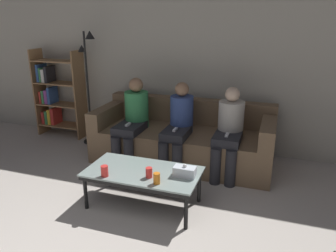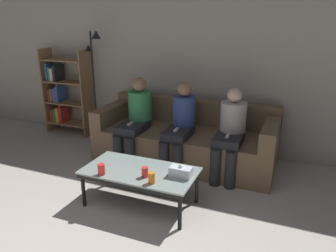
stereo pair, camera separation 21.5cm
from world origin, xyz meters
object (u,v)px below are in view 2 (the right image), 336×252
(seated_person_mid_left, at_px, (180,124))
(seated_person_mid_right, at_px, (231,130))
(coffee_table, at_px, (140,173))
(tissue_box, at_px, (181,172))
(cup_far_center, at_px, (152,178))
(couch, at_px, (186,140))
(cup_near_left, at_px, (145,172))
(cup_near_right, at_px, (101,169))
(seated_person_left_end, at_px, (136,117))
(bookshelf, at_px, (63,94))
(standing_lamp, at_px, (95,75))

(seated_person_mid_left, xyz_separation_m, seated_person_mid_right, (0.65, 0.01, -0.00))
(coffee_table, relative_size, tissue_box, 5.38)
(cup_far_center, xyz_separation_m, tissue_box, (0.21, 0.24, -0.00))
(seated_person_mid_right, bearing_deg, tissue_box, -104.98)
(couch, bearing_deg, coffee_table, -93.00)
(couch, bearing_deg, cup_near_left, -87.94)
(couch, xyz_separation_m, cup_near_right, (-0.38, -1.50, 0.16))
(couch, xyz_separation_m, seated_person_mid_left, (0.00, -0.23, 0.30))
(tissue_box, distance_m, seated_person_left_end, 1.45)
(bookshelf, bearing_deg, seated_person_mid_left, -13.76)
(standing_lamp, bearing_deg, seated_person_mid_right, -10.56)
(cup_near_left, bearing_deg, seated_person_left_end, 121.15)
(seated_person_left_end, distance_m, seated_person_mid_left, 0.65)
(cup_near_left, bearing_deg, cup_near_right, -164.28)
(cup_far_center, xyz_separation_m, seated_person_mid_right, (0.48, 1.26, 0.14))
(couch, bearing_deg, bookshelf, 171.77)
(cup_near_left, xyz_separation_m, seated_person_mid_right, (0.60, 1.16, 0.14))
(cup_near_right, relative_size, seated_person_mid_right, 0.10)
(cup_near_left, distance_m, bookshelf, 2.94)
(seated_person_mid_right, bearing_deg, seated_person_left_end, -179.75)
(seated_person_left_end, bearing_deg, bookshelf, 161.52)
(bookshelf, height_order, standing_lamp, standing_lamp)
(cup_far_center, bearing_deg, seated_person_mid_right, 69.02)
(cup_near_right, height_order, standing_lamp, standing_lamp)
(tissue_box, bearing_deg, seated_person_mid_right, 75.02)
(couch, bearing_deg, cup_far_center, -83.53)
(tissue_box, bearing_deg, cup_near_right, -160.87)
(coffee_table, height_order, seated_person_mid_left, seated_person_mid_left)
(cup_far_center, bearing_deg, seated_person_left_end, 123.14)
(tissue_box, bearing_deg, coffee_table, -176.72)
(tissue_box, height_order, standing_lamp, standing_lamp)
(cup_far_center, bearing_deg, cup_near_left, 141.17)
(coffee_table, height_order, seated_person_mid_right, seated_person_mid_right)
(cup_near_right, relative_size, cup_far_center, 1.03)
(bookshelf, distance_m, seated_person_mid_left, 2.40)
(seated_person_mid_left, distance_m, seated_person_mid_right, 0.65)
(cup_far_center, xyz_separation_m, standing_lamp, (-1.74, 1.67, 0.61))
(tissue_box, bearing_deg, cup_near_left, -156.60)
(cup_near_left, xyz_separation_m, seated_person_left_end, (-0.70, 1.16, 0.16))
(coffee_table, distance_m, seated_person_left_end, 1.22)
(cup_far_center, height_order, tissue_box, tissue_box)
(couch, xyz_separation_m, coffee_table, (-0.07, -1.26, 0.06))
(seated_person_mid_right, bearing_deg, cup_near_left, -117.30)
(tissue_box, bearing_deg, standing_lamp, 143.64)
(cup_near_left, bearing_deg, cup_far_center, -38.83)
(couch, bearing_deg, seated_person_mid_right, -18.65)
(coffee_table, bearing_deg, tissue_box, 3.28)
(seated_person_mid_right, bearing_deg, couch, 161.35)
(seated_person_left_end, bearing_deg, cup_far_center, -56.86)
(cup_near_right, bearing_deg, cup_far_center, 2.71)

